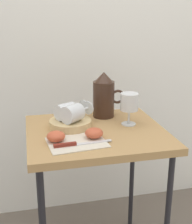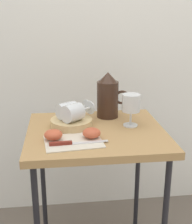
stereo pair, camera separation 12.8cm
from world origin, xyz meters
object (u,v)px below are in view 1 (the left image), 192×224
Objects in this scene: wine_glass_tipped_far at (67,111)px; apple_half_left at (56,136)px; basket_tray at (70,124)px; wine_glass_upright at (129,104)px; wine_glass_tipped_near at (73,113)px; pitcher at (104,99)px; apple_half_right at (94,133)px; knife at (74,144)px; table at (96,144)px.

wine_glass_tipped_far is 2.22× the size of apple_half_left.
wine_glass_upright is at bearing -3.96° from basket_tray.
wine_glass_tipped_near is 2.17× the size of apple_half_left.
wine_glass_tipped_far is (-0.19, -0.10, -0.02)m from pitcher.
apple_half_right is (0.15, 0.00, 0.00)m from apple_half_left.
knife is at bearing -40.38° from apple_half_left.
pitcher reaches higher than apple_half_right.
apple_half_right is at bearing 31.73° from knife.
wine_glass_upright is at bearing 33.71° from apple_half_right.
wine_glass_tipped_far is 0.71× the size of knife.
wine_glass_upright reaches higher than knife.
table is at bearing 51.18° from knife.
wine_glass_tipped_near is at bearing 53.93° from apple_half_left.
pitcher is (0.18, 0.12, 0.07)m from basket_tray.
wine_glass_upright is (0.16, 0.03, 0.16)m from table.
wine_glass_upright reaches higher than apple_half_right.
basket_tray is 1.27× the size of wine_glass_upright.
apple_half_left is (-0.33, -0.12, -0.07)m from wine_glass_upright.
pitcher reaches higher than table.
apple_half_left is (-0.18, -0.09, 0.09)m from table.
basket_tray is at bearing 110.08° from wine_glass_tipped_near.
table is 0.17m from wine_glass_tipped_near.
table is at bearing -114.53° from pitcher.
apple_half_right is (0.09, -0.16, -0.05)m from wine_glass_tipped_far.
wine_glass_tipped_far is (-0.11, 0.07, 0.14)m from table.
wine_glass_tipped_near is at bearing -178.42° from wine_glass_upright.
table is at bearing 26.88° from apple_half_left.
table is at bearing -167.81° from wine_glass_upright.
apple_half_right is at bearing -62.01° from wine_glass_tipped_far.
wine_glass_tipped_far is 0.19m from apple_half_right.
basket_tray is 0.06m from wine_glass_tipped_far.
wine_glass_upright is 0.25m from wine_glass_tipped_near.
pitcher is 0.37m from knife.
pitcher is at bearing 67.85° from apple_half_right.
apple_half_left is (-0.06, -0.16, -0.05)m from wine_glass_tipped_far.
apple_half_right is at bearing 0.25° from apple_half_left.
pitcher is (0.08, 0.17, 0.15)m from table.
wine_glass_tipped_far reaches higher than basket_tray.
wine_glass_upright reaches higher than apple_half_left.
wine_glass_tipped_near is 0.15m from apple_half_left.
table is at bearing -32.17° from wine_glass_tipped_far.
basket_tray is 0.20m from knife.
apple_half_right is (0.07, -0.14, 0.01)m from basket_tray.
wine_glass_tipped_near reaches higher than apple_half_left.
basket_tray is 0.16m from apple_half_right.
knife is at bearing -146.91° from wine_glass_upright.
basket_tray is 0.27m from wine_glass_upright.
apple_half_right is at bearing -146.29° from wine_glass_upright.
pitcher is at bearing 58.32° from knife.
apple_half_right reaches higher than basket_tray.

